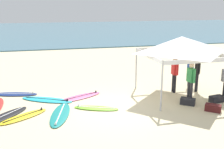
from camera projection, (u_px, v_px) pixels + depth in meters
ground_plane at (119, 108)px, 11.27m from camera, size 80.00×80.00×0.00m
sea at (63, 30)px, 42.50m from camera, size 80.00×36.00×0.10m
canopy_tent at (181, 44)px, 12.16m from camera, size 3.24×3.24×2.75m
surfboard_cyan at (47, 100)px, 12.11m from camera, size 2.41×1.67×0.19m
surfboard_black at (5, 116)px, 10.34m from camera, size 1.85×2.00×0.19m
surfboard_teal at (60, 114)px, 10.52m from camera, size 1.17×2.52×0.19m
surfboard_pink at (80, 97)px, 12.47m from camera, size 2.25×1.50×0.19m
surfboard_navy at (14, 94)px, 12.86m from camera, size 2.23×1.09×0.19m
surfboard_yellow at (24, 116)px, 10.32m from camera, size 1.91×1.59×0.19m
surfboard_lime at (96, 108)px, 11.14m from camera, size 1.88×1.15×0.19m
person_blue at (191, 67)px, 14.12m from camera, size 0.45×0.39×1.71m
person_red at (175, 72)px, 13.01m from camera, size 0.24×0.55×1.71m
person_green at (191, 79)px, 11.79m from camera, size 0.24×0.55×1.71m
person_black at (197, 72)px, 13.13m from camera, size 0.40×0.45×1.71m
gear_bag_near_tent at (213, 108)px, 10.87m from camera, size 0.66×0.64×0.28m
gear_bag_by_pole at (188, 101)px, 11.59m from camera, size 0.67×0.62×0.28m
gear_bag_on_sand at (216, 99)px, 11.89m from camera, size 0.64×0.40×0.28m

